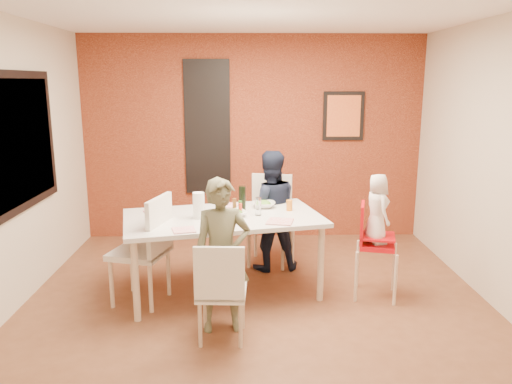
{
  "coord_description": "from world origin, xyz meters",
  "views": [
    {
      "loc": [
        -0.1,
        -4.41,
        2.1
      ],
      "look_at": [
        0.0,
        0.3,
        1.05
      ],
      "focal_mm": 35.0,
      "sensor_mm": 36.0,
      "label": 1
    }
  ],
  "objects_px": {
    "chair_near": "(221,288)",
    "child_far": "(269,211)",
    "dining_table": "(223,223)",
    "wine_bottle": "(242,199)",
    "chair_left": "(148,244)",
    "chair_far": "(270,214)",
    "paper_towel_roll": "(199,205)",
    "toddler": "(377,209)",
    "child_near": "(222,256)",
    "high_chair": "(373,241)"
  },
  "relations": [
    {
      "from": "chair_near",
      "to": "child_far",
      "type": "xyz_separation_m",
      "value": [
        0.47,
        1.66,
        0.2
      ]
    },
    {
      "from": "dining_table",
      "to": "wine_bottle",
      "type": "distance_m",
      "value": 0.32
    },
    {
      "from": "chair_left",
      "to": "chair_far",
      "type": "bearing_deg",
      "value": 148.47
    },
    {
      "from": "wine_bottle",
      "to": "paper_towel_roll",
      "type": "relative_size",
      "value": 1.05
    },
    {
      "from": "dining_table",
      "to": "wine_bottle",
      "type": "bearing_deg",
      "value": 38.66
    },
    {
      "from": "chair_far",
      "to": "toddler",
      "type": "height_order",
      "value": "toddler"
    },
    {
      "from": "chair_near",
      "to": "child_far",
      "type": "relative_size",
      "value": 0.63
    },
    {
      "from": "chair_left",
      "to": "paper_towel_roll",
      "type": "bearing_deg",
      "value": 124.63
    },
    {
      "from": "chair_far",
      "to": "child_far",
      "type": "distance_m",
      "value": 0.27
    },
    {
      "from": "chair_near",
      "to": "toddler",
      "type": "bearing_deg",
      "value": -146.44
    },
    {
      "from": "chair_near",
      "to": "chair_left",
      "type": "xyz_separation_m",
      "value": [
        -0.72,
        0.78,
        0.11
      ]
    },
    {
      "from": "toddler",
      "to": "wine_bottle",
      "type": "height_order",
      "value": "toddler"
    },
    {
      "from": "chair_far",
      "to": "toddler",
      "type": "xyz_separation_m",
      "value": [
        0.98,
        -1.03,
        0.32
      ]
    },
    {
      "from": "paper_towel_roll",
      "to": "wine_bottle",
      "type": "bearing_deg",
      "value": 29.43
    },
    {
      "from": "child_near",
      "to": "wine_bottle",
      "type": "bearing_deg",
      "value": 71.71
    },
    {
      "from": "child_far",
      "to": "wine_bottle",
      "type": "relative_size",
      "value": 5.1
    },
    {
      "from": "wine_bottle",
      "to": "high_chair",
      "type": "bearing_deg",
      "value": -12.66
    },
    {
      "from": "chair_near",
      "to": "dining_table",
      "type": "bearing_deg",
      "value": -86.09
    },
    {
      "from": "chair_near",
      "to": "wine_bottle",
      "type": "bearing_deg",
      "value": -95.52
    },
    {
      "from": "chair_far",
      "to": "child_near",
      "type": "distance_m",
      "value": 1.74
    },
    {
      "from": "child_far",
      "to": "high_chair",
      "type": "bearing_deg",
      "value": 133.36
    },
    {
      "from": "dining_table",
      "to": "chair_left",
      "type": "bearing_deg",
      "value": -160.6
    },
    {
      "from": "chair_left",
      "to": "child_far",
      "type": "height_order",
      "value": "child_far"
    },
    {
      "from": "chair_near",
      "to": "chair_far",
      "type": "relative_size",
      "value": 0.83
    },
    {
      "from": "child_near",
      "to": "chair_far",
      "type": "bearing_deg",
      "value": 65.43
    },
    {
      "from": "dining_table",
      "to": "paper_towel_roll",
      "type": "height_order",
      "value": "paper_towel_roll"
    },
    {
      "from": "chair_far",
      "to": "paper_towel_roll",
      "type": "height_order",
      "value": "paper_towel_roll"
    },
    {
      "from": "high_chair",
      "to": "child_near",
      "type": "height_order",
      "value": "child_near"
    },
    {
      "from": "chair_near",
      "to": "chair_far",
      "type": "bearing_deg",
      "value": -101.77
    },
    {
      "from": "toddler",
      "to": "paper_towel_roll",
      "type": "bearing_deg",
      "value": 75.16
    },
    {
      "from": "dining_table",
      "to": "child_near",
      "type": "height_order",
      "value": "child_near"
    },
    {
      "from": "chair_left",
      "to": "toddler",
      "type": "distance_m",
      "value": 2.22
    },
    {
      "from": "chair_near",
      "to": "wine_bottle",
      "type": "distance_m",
      "value": 1.27
    },
    {
      "from": "chair_left",
      "to": "wine_bottle",
      "type": "xyz_separation_m",
      "value": [
        0.89,
        0.4,
        0.34
      ]
    },
    {
      "from": "paper_towel_roll",
      "to": "chair_near",
      "type": "bearing_deg",
      "value": -75.1
    },
    {
      "from": "child_far",
      "to": "chair_far",
      "type": "bearing_deg",
      "value": -103.04
    },
    {
      "from": "high_chair",
      "to": "chair_far",
      "type": "bearing_deg",
      "value": 57.7
    },
    {
      "from": "chair_near",
      "to": "chair_left",
      "type": "bearing_deg",
      "value": -44.38
    },
    {
      "from": "chair_near",
      "to": "high_chair",
      "type": "xyz_separation_m",
      "value": [
        1.45,
        0.89,
        0.09
      ]
    },
    {
      "from": "high_chair",
      "to": "paper_towel_roll",
      "type": "xyz_separation_m",
      "value": [
        -1.7,
        0.05,
        0.36
      ]
    },
    {
      "from": "child_near",
      "to": "wine_bottle",
      "type": "distance_m",
      "value": 0.99
    },
    {
      "from": "chair_near",
      "to": "toddler",
      "type": "xyz_separation_m",
      "value": [
        1.47,
        0.88,
        0.42
      ]
    },
    {
      "from": "toddler",
      "to": "wine_bottle",
      "type": "relative_size",
      "value": 2.56
    },
    {
      "from": "high_chair",
      "to": "wine_bottle",
      "type": "bearing_deg",
      "value": 91.74
    },
    {
      "from": "wine_bottle",
      "to": "dining_table",
      "type": "bearing_deg",
      "value": -141.34
    },
    {
      "from": "chair_left",
      "to": "high_chair",
      "type": "distance_m",
      "value": 2.18
    },
    {
      "from": "high_chair",
      "to": "child_far",
      "type": "bearing_deg",
      "value": 66.3
    },
    {
      "from": "child_far",
      "to": "paper_towel_roll",
      "type": "relative_size",
      "value": 5.34
    },
    {
      "from": "toddler",
      "to": "paper_towel_roll",
      "type": "distance_m",
      "value": 1.72
    },
    {
      "from": "dining_table",
      "to": "high_chair",
      "type": "bearing_deg",
      "value": -5.21
    }
  ]
}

